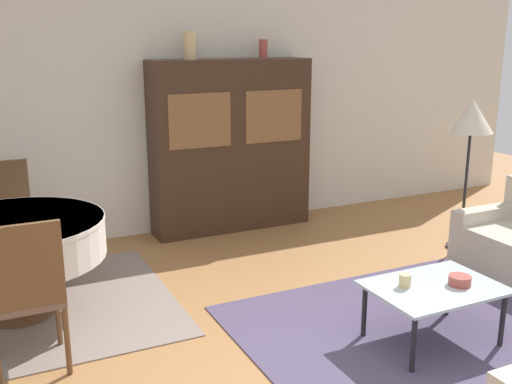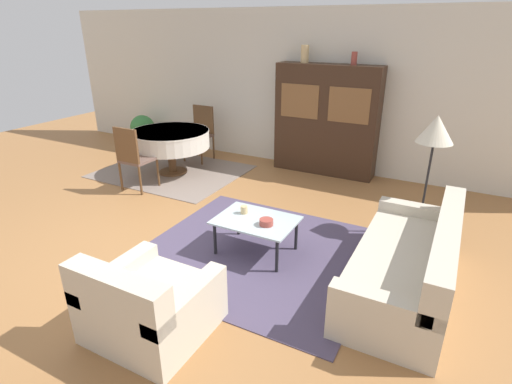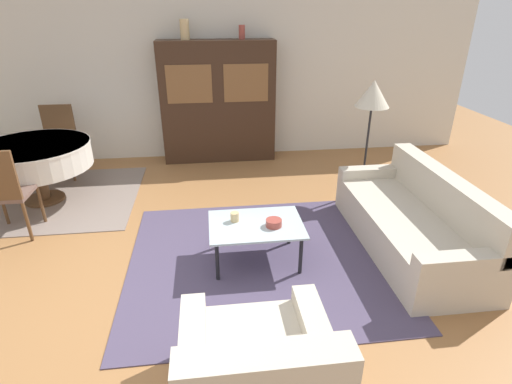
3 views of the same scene
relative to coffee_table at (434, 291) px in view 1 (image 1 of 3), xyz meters
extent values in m
cube|color=beige|center=(-1.08, 3.20, 0.97)|extent=(10.00, 0.06, 2.70)
cube|color=#4C425B|center=(0.03, 0.00, -0.37)|extent=(2.52, 2.35, 0.01)
cube|color=gray|center=(-2.59, 1.71, -0.37)|extent=(2.41, 1.92, 0.01)
cube|color=beige|center=(1.57, 0.99, 0.09)|extent=(0.86, 0.16, 0.12)
cylinder|color=black|center=(-0.38, -0.26, -0.17)|extent=(0.04, 0.04, 0.39)
cylinder|color=black|center=(0.38, -0.26, -0.17)|extent=(0.04, 0.04, 0.39)
cylinder|color=black|center=(-0.38, 0.26, -0.17)|extent=(0.04, 0.04, 0.39)
cylinder|color=black|center=(0.38, 0.26, -0.17)|extent=(0.04, 0.04, 0.39)
cube|color=silver|center=(0.00, 0.00, 0.03)|extent=(0.89, 0.64, 0.02)
cube|color=#382316|center=(-0.22, 2.96, 0.54)|extent=(1.74, 0.38, 1.84)
cube|color=brown|center=(-0.64, 2.77, 0.86)|extent=(0.66, 0.01, 0.55)
cube|color=brown|center=(0.19, 2.77, 0.86)|extent=(0.66, 0.01, 0.55)
cylinder|color=brown|center=(-2.54, 1.66, -0.35)|extent=(0.48, 0.48, 0.03)
cylinder|color=brown|center=(-2.54, 1.66, -0.14)|extent=(0.14, 0.14, 0.45)
cylinder|color=silver|center=(-2.54, 1.66, 0.23)|extent=(1.32, 1.32, 0.30)
cylinder|color=silver|center=(-2.54, 1.66, 0.37)|extent=(1.33, 1.33, 0.03)
cylinder|color=brown|center=(-2.34, 1.06, -0.14)|extent=(0.04, 0.04, 0.45)
cylinder|color=brown|center=(-2.34, 0.66, -0.14)|extent=(0.04, 0.04, 0.45)
cube|color=brown|center=(-2.54, 0.86, 0.10)|extent=(0.44, 0.44, 0.04)
cube|color=brown|center=(-2.54, 0.66, 0.38)|extent=(0.44, 0.04, 0.52)
cylinder|color=brown|center=(-2.34, 2.26, -0.14)|extent=(0.04, 0.04, 0.45)
cylinder|color=brown|center=(-2.34, 2.67, -0.14)|extent=(0.04, 0.04, 0.45)
cube|color=brown|center=(-2.54, 2.47, 0.10)|extent=(0.44, 0.44, 0.04)
cube|color=brown|center=(-2.54, 2.67, 0.38)|extent=(0.44, 0.04, 0.52)
cylinder|color=black|center=(1.59, 1.36, -0.37)|extent=(0.28, 0.28, 0.02)
cylinder|color=black|center=(1.59, 1.36, 0.23)|extent=(0.03, 0.03, 1.17)
cone|color=beige|center=(1.59, 1.36, 0.95)|extent=(0.41, 0.41, 0.32)
cylinder|color=tan|center=(-0.19, 0.08, 0.09)|extent=(0.08, 0.08, 0.09)
cylinder|color=#9E4238|center=(0.16, -0.06, 0.07)|extent=(0.15, 0.15, 0.07)
cylinder|color=tan|center=(-0.66, 2.96, 1.60)|extent=(0.13, 0.13, 0.28)
cylinder|color=#9E4238|center=(0.16, 2.96, 1.56)|extent=(0.09, 0.09, 0.20)
camera|label=1|loc=(-2.74, -2.88, 1.69)|focal=42.00mm
camera|label=2|loc=(1.85, -3.51, 2.04)|focal=28.00mm
camera|label=3|loc=(-0.40, -3.26, 1.92)|focal=28.00mm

